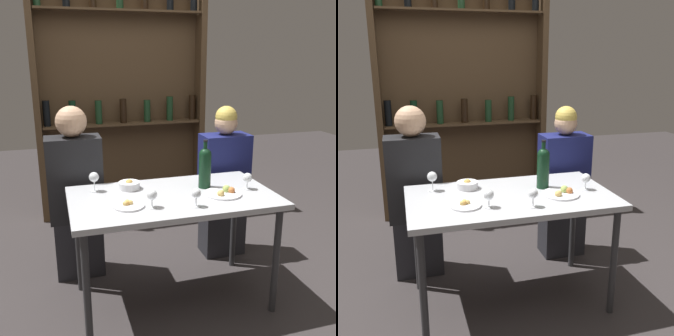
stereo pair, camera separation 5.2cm
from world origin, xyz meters
TOP-DOWN VIEW (x-y plane):
  - ground_plane at (0.00, 0.00)m, footprint 10.00×10.00m
  - dining_table at (0.00, 0.00)m, footprint 1.31×0.73m
  - wine_rack_wall at (-0.00, 1.75)m, footprint 1.72×0.21m
  - wine_bottle at (0.25, 0.08)m, footprint 0.08×0.08m
  - wine_glass_0 at (-0.18, -0.17)m, footprint 0.06×0.06m
  - wine_glass_1 at (0.07, -0.23)m, footprint 0.06×0.06m
  - wine_glass_2 at (-0.47, 0.22)m, footprint 0.07×0.07m
  - wine_glass_3 at (0.51, -0.03)m, footprint 0.06×0.06m
  - food_plate_0 at (0.32, -0.08)m, footprint 0.24×0.24m
  - food_plate_1 at (-0.31, -0.11)m, footprint 0.19×0.19m
  - snack_bowl at (-0.24, 0.20)m, footprint 0.14×0.14m
  - seated_person_left at (-0.58, 0.55)m, footprint 0.39×0.22m
  - seated_person_right at (0.61, 0.55)m, footprint 0.38×0.22m

SIDE VIEW (x-z plane):
  - ground_plane at x=0.00m, z-range 0.00..0.00m
  - seated_person_right at x=0.61m, z-range -0.03..1.22m
  - seated_person_left at x=-0.58m, z-range -0.03..1.26m
  - dining_table at x=0.00m, z-range 0.31..1.08m
  - food_plate_1 at x=-0.31m, z-range 0.76..0.79m
  - food_plate_0 at x=0.32m, z-range 0.75..0.80m
  - snack_bowl at x=-0.24m, z-range 0.76..0.82m
  - wine_glass_0 at x=-0.18m, z-range 0.78..0.90m
  - wine_glass_3 at x=0.51m, z-range 0.79..0.90m
  - wine_glass_1 at x=0.07m, z-range 0.79..0.90m
  - wine_glass_2 at x=-0.47m, z-range 0.79..0.92m
  - wine_bottle at x=0.25m, z-range 0.75..1.08m
  - wine_rack_wall at x=0.00m, z-range 0.02..2.32m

